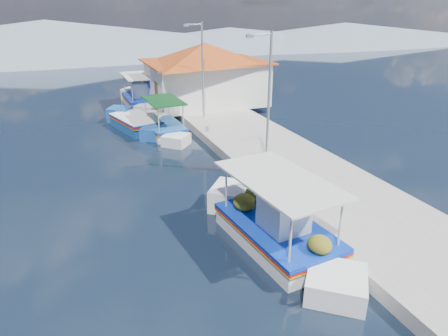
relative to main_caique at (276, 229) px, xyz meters
name	(u,v)px	position (x,y,z in m)	size (l,w,h in m)	color
ground	(185,210)	(-2.18, 3.39, -0.52)	(160.00, 160.00, 0.00)	black
quay	(254,141)	(3.72, 9.39, -0.27)	(5.00, 44.00, 0.50)	#A6A39B
bollards	(225,143)	(1.62, 8.64, 0.13)	(0.20, 17.20, 0.30)	#A5A8AD
main_caique	(276,229)	(0.00, 0.00, 0.00)	(2.89, 8.12, 2.69)	silver
caique_green_canopy	(164,128)	(-0.49, 13.39, -0.16)	(2.10, 6.44, 2.41)	silver
caique_blue_hull	(136,124)	(-1.90, 15.13, -0.18)	(3.19, 6.68, 1.23)	#194F99
caique_far	(140,100)	(-0.45, 21.34, -0.02)	(2.30, 7.62, 2.67)	silver
harbor_building	(206,72)	(4.01, 18.39, 2.26)	(10.49, 10.49, 4.40)	silver
lamp_post_near	(267,94)	(2.32, 5.39, 3.33)	(1.21, 0.14, 6.00)	#A5A8AD
lamp_post_far	(201,66)	(2.32, 14.39, 3.33)	(1.21, 0.14, 6.00)	#A5A8AD
mountain_ridge	(124,39)	(4.36, 59.39, 1.52)	(171.40, 96.00, 5.50)	slate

